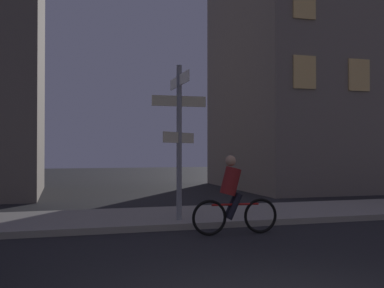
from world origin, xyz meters
TOP-DOWN VIEW (x-y plane):
  - sidewalk_kerb at (0.00, 6.88)m, footprint 40.00×2.98m
  - signpost at (0.50, 5.93)m, footprint 1.26×1.62m
  - cyclist at (1.30, 4.64)m, footprint 1.82×0.34m
  - building_right_block at (9.81, 14.47)m, footprint 9.17×7.85m

SIDE VIEW (x-z plane):
  - sidewalk_kerb at x=0.00m, z-range 0.00..0.14m
  - cyclist at x=1.30m, z-range -0.06..1.55m
  - signpost at x=0.50m, z-range 0.46..3.96m
  - building_right_block at x=9.81m, z-range 0.00..15.66m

